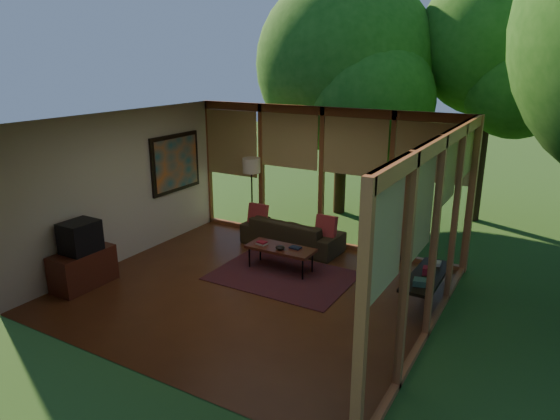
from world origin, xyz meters
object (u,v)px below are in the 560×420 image
Objects in this scene: coffee_table at (280,249)px; side_console at (420,276)px; media_cabinet at (83,269)px; television at (80,237)px; sofa at (292,233)px; floor_lamp at (252,170)px.

side_console is at bearing 0.98° from coffee_table.
television reaches higher than media_cabinet.
media_cabinet is 0.71× the size of side_console.
side_console is (2.77, -1.02, 0.12)m from sofa.
media_cabinet is 5.34m from side_console.
floor_lamp is at bearing 72.64° from media_cabinet.
floor_lamp is at bearing -6.47° from sofa.
sofa is at bearing 108.49° from coffee_table.
floor_lamp is (1.04, 3.39, 0.56)m from television.
media_cabinet is 0.83× the size of coffee_table.
coffee_table is 2.42m from side_console.
side_console is (4.87, 2.19, 0.11)m from media_cabinet.
television is at bearing -107.05° from floor_lamp.
floor_lamp is (-1.04, 0.18, 1.12)m from sofa.
television is 5.34m from side_console.
media_cabinet is at bearing -107.36° from floor_lamp.
sofa is 1.65× the size of coffee_table.
media_cabinet is at bearing -155.78° from side_console.
side_console is (2.42, 0.04, 0.02)m from coffee_table.
coffee_table is at bearing 41.23° from media_cabinet.
side_console is at bearing 24.22° from media_cabinet.
media_cabinet reaches higher than side_console.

